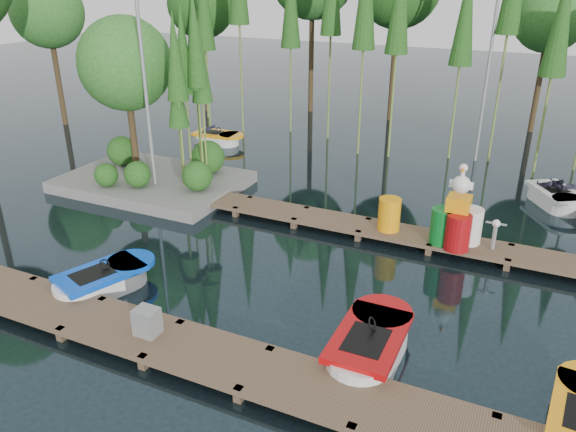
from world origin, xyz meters
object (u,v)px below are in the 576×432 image
at_px(boat_yellow_far, 217,138).
at_px(utility_cabinet, 147,322).
at_px(island, 143,96).
at_px(yellow_barrel, 389,214).
at_px(drum_cluster, 457,222).
at_px(boat_blue, 103,281).
at_px(boat_red, 369,345).

relative_size(boat_yellow_far, utility_cabinet, 4.18).
height_order(island, yellow_barrel, island).
relative_size(yellow_barrel, drum_cluster, 0.42).
relative_size(island, boat_blue, 2.40).
bearing_deg(utility_cabinet, yellow_barrel, 66.15).
height_order(boat_yellow_far, yellow_barrel, yellow_barrel).
xyz_separation_m(island, yellow_barrel, (9.05, -0.79, -2.41)).
relative_size(boat_red, yellow_barrel, 2.98).
bearing_deg(utility_cabinet, boat_yellow_far, 116.24).
relative_size(island, boat_red, 2.38).
xyz_separation_m(boat_red, utility_cabinet, (-4.25, -1.59, 0.32)).
height_order(utility_cabinet, yellow_barrel, yellow_barrel).
xyz_separation_m(boat_yellow_far, drum_cluster, (11.45, -6.25, 0.72)).
relative_size(utility_cabinet, drum_cluster, 0.26).
distance_m(boat_blue, utility_cabinet, 2.75).
bearing_deg(drum_cluster, boat_red, -98.09).
bearing_deg(island, boat_blue, -61.15).
xyz_separation_m(utility_cabinet, yellow_barrel, (3.09, 7.00, 0.18)).
bearing_deg(boat_red, yellow_barrel, 101.68).
height_order(boat_red, boat_yellow_far, boat_yellow_far).
xyz_separation_m(boat_yellow_far, yellow_barrel, (9.55, -6.09, 0.52)).
height_order(island, drum_cluster, island).
xyz_separation_m(utility_cabinet, drum_cluster, (4.99, 6.84, 0.38)).
height_order(boat_blue, boat_red, boat_red).
bearing_deg(utility_cabinet, drum_cluster, 53.86).
height_order(boat_red, utility_cabinet, utility_cabinet).
bearing_deg(boat_yellow_far, utility_cabinet, -46.31).
bearing_deg(boat_yellow_far, yellow_barrel, -15.08).
bearing_deg(boat_red, drum_cluster, 81.56).
distance_m(boat_yellow_far, utility_cabinet, 14.60).
bearing_deg(drum_cluster, boat_yellow_far, 151.36).
bearing_deg(boat_blue, boat_red, 22.90).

